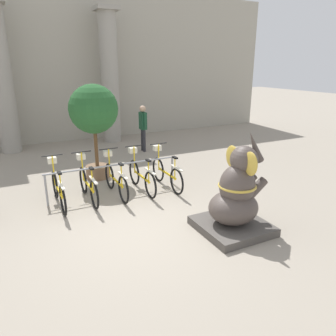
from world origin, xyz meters
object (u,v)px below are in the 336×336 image
object	(u,v)px
bicycle_3	(141,175)
person_pedestrian	(143,124)
potted_tree	(94,113)
bicycle_2	(116,179)
elephant_statue	(236,198)
bicycle_0	(58,188)
bicycle_4	(166,172)
bicycle_1	(88,183)

from	to	relation	value
bicycle_3	person_pedestrian	size ratio (longest dim) A/B	1.04
bicycle_3	potted_tree	xyz separation A→B (m)	(-0.74, 1.48, 1.43)
bicycle_2	elephant_statue	distance (m)	3.15
bicycle_3	potted_tree	bearing A→B (deg)	116.42
bicycle_0	person_pedestrian	size ratio (longest dim) A/B	1.04
bicycle_4	person_pedestrian	bearing A→B (deg)	76.45
bicycle_4	bicycle_3	bearing A→B (deg)	174.62
bicycle_1	potted_tree	bearing A→B (deg)	67.04
bicycle_2	person_pedestrian	size ratio (longest dim) A/B	1.04
bicycle_0	bicycle_1	xyz separation A→B (m)	(0.68, 0.01, 0.00)
bicycle_1	elephant_statue	world-z (taller)	elephant_statue
bicycle_0	bicycle_1	size ratio (longest dim) A/B	1.00
bicycle_4	potted_tree	world-z (taller)	potted_tree
person_pedestrian	bicycle_4	bearing A→B (deg)	-103.55
bicycle_4	person_pedestrian	distance (m)	3.84
bicycle_0	elephant_statue	size ratio (longest dim) A/B	0.89
bicycle_2	bicycle_4	xyz separation A→B (m)	(1.36, -0.07, 0.00)
bicycle_0	bicycle_2	bearing A→B (deg)	0.26
bicycle_0	elephant_statue	xyz separation A→B (m)	(2.88, -2.75, 0.25)
bicycle_1	potted_tree	xyz separation A→B (m)	(0.62, 1.47, 1.43)
bicycle_3	bicycle_4	size ratio (longest dim) A/B	1.00
bicycle_2	bicycle_3	distance (m)	0.68
person_pedestrian	potted_tree	distance (m)	3.25
bicycle_4	bicycle_1	bearing A→B (deg)	177.95
bicycle_2	person_pedestrian	world-z (taller)	person_pedestrian
bicycle_4	potted_tree	size ratio (longest dim) A/B	0.67
bicycle_2	person_pedestrian	distance (m)	4.30
potted_tree	bicycle_1	bearing A→B (deg)	-112.96
bicycle_1	bicycle_4	size ratio (longest dim) A/B	1.00
bicycle_3	elephant_statue	xyz separation A→B (m)	(0.84, -2.75, 0.25)
bicycle_0	bicycle_4	distance (m)	2.72
bicycle_4	elephant_statue	bearing A→B (deg)	-86.66
potted_tree	bicycle_4	bearing A→B (deg)	-47.50
bicycle_1	bicycle_4	bearing A→B (deg)	-2.05
bicycle_0	bicycle_2	world-z (taller)	same
bicycle_0	bicycle_3	size ratio (longest dim) A/B	1.00
bicycle_2	bicycle_1	bearing A→B (deg)	179.41
bicycle_2	bicycle_4	distance (m)	1.36
elephant_statue	bicycle_3	bearing A→B (deg)	106.93
bicycle_1	bicycle_3	bearing A→B (deg)	-0.38
elephant_statue	bicycle_1	bearing A→B (deg)	128.54
bicycle_0	bicycle_4	size ratio (longest dim) A/B	1.00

